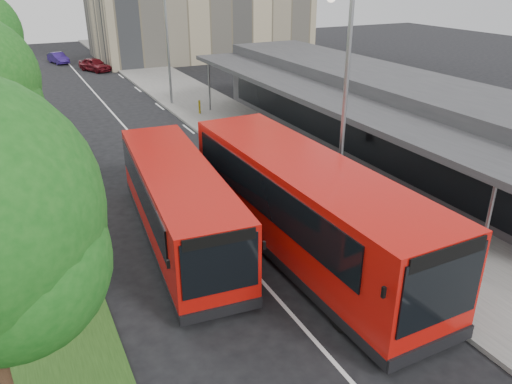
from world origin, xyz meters
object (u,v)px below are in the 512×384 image
bus_main (305,208)px  car_far (58,58)px  car_near (95,65)px  litter_bin (275,149)px  lamp_post_near (343,100)px  bollard (200,107)px  lamp_post_far (166,35)px  bus_second (178,204)px

bus_main → car_far: bearing=92.9°
bus_main → car_near: (-0.29, 36.63, -1.07)m
litter_bin → bus_main: bearing=-112.7°
lamp_post_near → car_far: lamp_post_near is taller
car_near → litter_bin: bearing=-107.2°
bus_main → litter_bin: bus_main is taller
bus_main → car_near: bearing=89.5°
lamp_post_near → bollard: size_ratio=9.34×
lamp_post_far → bollard: 5.48m
litter_bin → car_far: 34.82m
lamp_post_near → bus_main: lamp_post_near is taller
car_near → car_far: 6.53m
bus_main → bollard: (3.00, 17.76, -1.10)m
bus_main → bus_second: bearing=140.5°
lamp_post_far → car_near: 16.11m
litter_bin → car_far: size_ratio=0.24×
lamp_post_near → lamp_post_far: same height
bus_second → bollard: (6.38, 15.06, -0.84)m
bollard → lamp_post_near: bearing=-93.0°
lamp_post_near → bollard: lamp_post_near is taller
bollard → bus_main: bearing=-99.6°
bollard → car_near: size_ratio=0.24×
lamp_post_near → bus_main: 3.91m
bus_main → car_near: size_ratio=3.24×
lamp_post_near → bus_second: lamp_post_near is taller
lamp_post_far → bus_second: (-5.51, -18.54, -3.30)m
bus_main → bus_second: bus_main is taller
bus_second → litter_bin: bearing=45.0°
bus_main → bus_second: size_ratio=1.17×
bus_second → litter_bin: (6.89, 5.70, -0.88)m
car_near → bus_main: bearing=-114.5°
lamp_post_far → car_far: size_ratio=2.46×
litter_bin → lamp_post_near: bearing=-100.9°
lamp_post_near → car_near: lamp_post_near is taller
lamp_post_far → bus_main: (-2.13, -21.24, -3.04)m
bus_main → car_far: 42.75m
bus_main → car_near: bus_main is taller
lamp_post_near → litter_bin: bearing=79.1°
bollard → litter_bin: bearing=-86.9°
bus_main → lamp_post_near: bearing=29.3°
litter_bin → bollard: bollard is taller
lamp_post_far → car_near: size_ratio=2.23×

